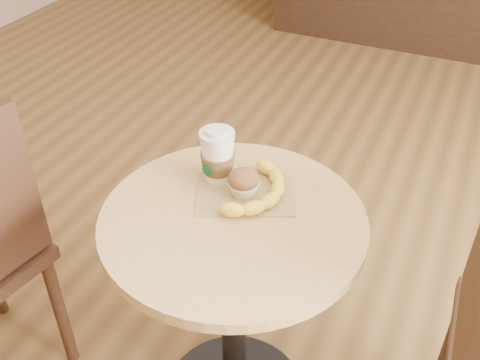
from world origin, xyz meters
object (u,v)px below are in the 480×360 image
(muffin, at_px, (244,183))
(cafe_table, at_px, (234,288))
(banana, at_px, (261,191))
(coffee_cup, at_px, (218,157))

(muffin, bearing_deg, cafe_table, -82.80)
(cafe_table, relative_size, muffin, 9.48)
(banana, bearing_deg, cafe_table, -101.98)
(muffin, bearing_deg, coffee_cup, 157.98)
(cafe_table, bearing_deg, coffee_cup, 129.09)
(banana, bearing_deg, muffin, -160.96)
(coffee_cup, height_order, muffin, coffee_cup)
(cafe_table, distance_m, coffee_cup, 0.35)
(cafe_table, xyz_separation_m, muffin, (-0.01, 0.09, 0.28))
(coffee_cup, bearing_deg, cafe_table, -39.99)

